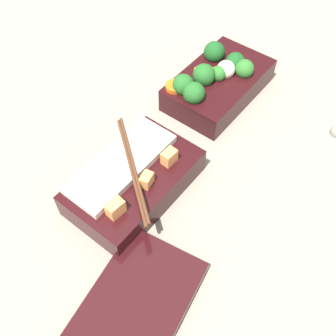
# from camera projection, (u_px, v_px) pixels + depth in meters

# --- Properties ---
(ground_plane) EXTENTS (3.00, 3.00, 0.00)m
(ground_plane) POSITION_uv_depth(u_px,v_px,m) (186.00, 140.00, 0.69)
(ground_plane) COLOR gray
(bento_tray_vegetable) EXTENTS (0.21, 0.13, 0.08)m
(bento_tray_vegetable) POSITION_uv_depth(u_px,v_px,m) (217.00, 82.00, 0.73)
(bento_tray_vegetable) COLOR black
(bento_tray_vegetable) RESTS_ON ground_plane
(bento_tray_rice) EXTENTS (0.21, 0.17, 0.07)m
(bento_tray_rice) POSITION_uv_depth(u_px,v_px,m) (134.00, 181.00, 0.60)
(bento_tray_rice) COLOR black
(bento_tray_rice) RESTS_ON ground_plane
(bento_lid) EXTENTS (0.22, 0.15, 0.02)m
(bento_lid) POSITION_uv_depth(u_px,v_px,m) (133.00, 311.00, 0.50)
(bento_lid) COLOR black
(bento_lid) RESTS_ON ground_plane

